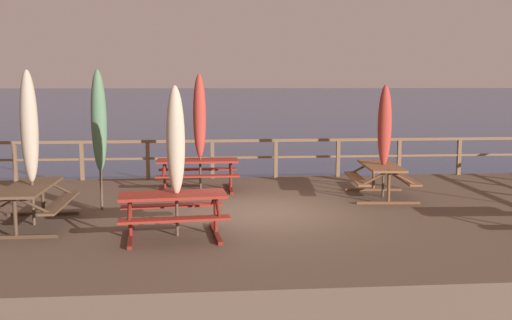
{
  "coord_description": "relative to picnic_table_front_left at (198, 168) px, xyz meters",
  "views": [
    {
      "loc": [
        -1.11,
        -11.83,
        3.4
      ],
      "look_at": [
        0.0,
        0.68,
        1.72
      ],
      "focal_mm": 41.17,
      "sensor_mm": 36.0,
      "label": 1
    }
  ],
  "objects": [
    {
      "name": "ground_plane",
      "position": [
        1.28,
        -2.63,
        -1.28
      ],
      "size": [
        600.0,
        600.0,
        0.0
      ],
      "primitive_type": "plane",
      "color": "navy"
    },
    {
      "name": "patio_umbrella_tall_back_right",
      "position": [
        -3.04,
        -3.34,
        1.29
      ],
      "size": [
        0.32,
        0.32,
        2.9
      ],
      "color": "#4C3828",
      "rests_on": "wooden_deck"
    },
    {
      "name": "patio_umbrella_tall_mid_left",
      "position": [
        4.34,
        -1.22,
        1.1
      ],
      "size": [
        0.32,
        0.32,
        2.61
      ],
      "color": "#4C3828",
      "rests_on": "wooden_deck"
    },
    {
      "name": "picnic_table_mid_left",
      "position": [
        -3.08,
        -3.42,
        0.0
      ],
      "size": [
        1.41,
        2.14,
        0.78
      ],
      "color": "brown",
      "rests_on": "wooden_deck"
    },
    {
      "name": "picnic_table_mid_right",
      "position": [
        -0.38,
        -4.43,
        -0.0
      ],
      "size": [
        1.95,
        1.57,
        0.78
      ],
      "color": "maroon",
      "rests_on": "wooden_deck"
    },
    {
      "name": "wooden_deck",
      "position": [
        1.28,
        -2.63,
        -0.92
      ],
      "size": [
        16.32,
        9.13,
        0.72
      ],
      "primitive_type": "cube",
      "color": "brown",
      "rests_on": "ground"
    },
    {
      "name": "patio_umbrella_short_mid",
      "position": [
        -2.0,
        -2.09,
        1.3
      ],
      "size": [
        0.32,
        0.32,
        2.93
      ],
      "color": "#4C3828",
      "rests_on": "wooden_deck"
    },
    {
      "name": "railing_waterside_far",
      "position": [
        1.28,
        1.78,
        0.19
      ],
      "size": [
        16.12,
        0.1,
        1.09
      ],
      "color": "brown",
      "rests_on": "wooden_deck"
    },
    {
      "name": "patio_umbrella_tall_back_left",
      "position": [
        -0.32,
        -4.36,
        1.11
      ],
      "size": [
        0.32,
        0.32,
        2.62
      ],
      "color": "#4C3828",
      "rests_on": "wooden_deck"
    },
    {
      "name": "picnic_table_back_right",
      "position": [
        4.26,
        -1.28,
        -0.0
      ],
      "size": [
        1.54,
        2.04,
        0.78
      ],
      "color": "brown",
      "rests_on": "wooden_deck"
    },
    {
      "name": "picnic_table_front_left",
      "position": [
        0.0,
        0.0,
        0.0
      ],
      "size": [
        2.0,
        1.4,
        0.78
      ],
      "color": "maroon",
      "rests_on": "wooden_deck"
    },
    {
      "name": "patio_umbrella_short_back",
      "position": [
        0.06,
        0.04,
        1.27
      ],
      "size": [
        0.32,
        0.32,
        2.87
      ],
      "color": "#4C3828",
      "rests_on": "wooden_deck"
    }
  ]
}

